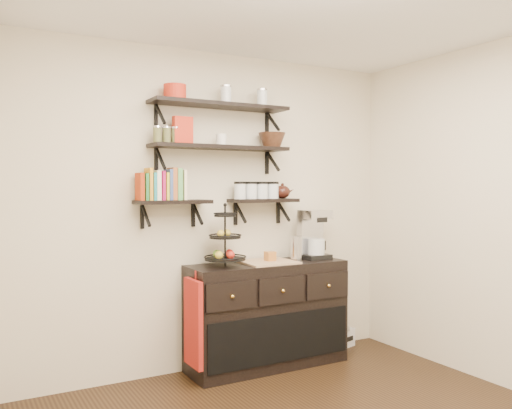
% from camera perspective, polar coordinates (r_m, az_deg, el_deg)
% --- Properties ---
extents(back_wall, '(3.50, 0.02, 2.70)m').
position_cam_1_polar(back_wall, '(4.67, -4.44, -0.65)').
color(back_wall, beige).
rests_on(back_wall, ground).
extents(left_wall, '(0.02, 3.50, 2.70)m').
position_cam_1_polar(left_wall, '(2.50, -24.37, -3.11)').
color(left_wall, beige).
rests_on(left_wall, ground).
extents(shelf_top, '(1.20, 0.27, 0.23)m').
position_cam_1_polar(shelf_top, '(4.60, -3.77, 10.33)').
color(shelf_top, black).
rests_on(shelf_top, back_wall).
extents(shelf_mid, '(1.20, 0.27, 0.23)m').
position_cam_1_polar(shelf_mid, '(4.56, -3.76, 5.97)').
color(shelf_mid, black).
rests_on(shelf_mid, back_wall).
extents(shelf_low_left, '(0.60, 0.25, 0.23)m').
position_cam_1_polar(shelf_low_left, '(4.40, -8.77, 0.19)').
color(shelf_low_left, black).
rests_on(shelf_low_left, back_wall).
extents(shelf_low_right, '(0.60, 0.25, 0.23)m').
position_cam_1_polar(shelf_low_right, '(4.76, 0.75, 0.34)').
color(shelf_low_right, black).
rests_on(shelf_low_right, back_wall).
extents(cookbooks, '(0.40, 0.15, 0.26)m').
position_cam_1_polar(cookbooks, '(4.37, -9.58, 1.97)').
color(cookbooks, '#A42F0C').
rests_on(cookbooks, shelf_low_left).
extents(glass_canisters, '(0.43, 0.10, 0.13)m').
position_cam_1_polar(glass_canisters, '(4.72, 0.08, 1.39)').
color(glass_canisters, silver).
rests_on(glass_canisters, shelf_low_right).
extents(sideboard, '(1.40, 0.50, 0.92)m').
position_cam_1_polar(sideboard, '(4.77, 1.19, -11.48)').
color(sideboard, black).
rests_on(sideboard, floor).
extents(fruit_stand, '(0.34, 0.34, 0.50)m').
position_cam_1_polar(fruit_stand, '(4.48, -3.26, -4.32)').
color(fruit_stand, black).
rests_on(fruit_stand, sideboard).
extents(candle, '(0.08, 0.08, 0.08)m').
position_cam_1_polar(candle, '(4.70, 1.49, -5.45)').
color(candle, '#A26025').
rests_on(candle, sideboard).
extents(coffee_maker, '(0.25, 0.24, 0.44)m').
position_cam_1_polar(coffee_maker, '(4.96, 6.02, -3.27)').
color(coffee_maker, black).
rests_on(coffee_maker, sideboard).
extents(thermal_carafe, '(0.11, 0.11, 0.22)m').
position_cam_1_polar(thermal_carafe, '(4.81, 4.31, -4.63)').
color(thermal_carafe, silver).
rests_on(thermal_carafe, sideboard).
extents(apron, '(0.04, 0.29, 0.69)m').
position_cam_1_polar(apron, '(4.36, -6.61, -12.29)').
color(apron, maroon).
rests_on(apron, sideboard).
extents(radio, '(0.35, 0.27, 0.19)m').
position_cam_1_polar(radio, '(5.45, 8.70, -13.67)').
color(radio, silver).
rests_on(radio, floor).
extents(recipe_box, '(0.16, 0.07, 0.22)m').
position_cam_1_polar(recipe_box, '(4.43, -7.73, 7.74)').
color(recipe_box, red).
rests_on(recipe_box, shelf_mid).
extents(walnut_bowl, '(0.24, 0.24, 0.13)m').
position_cam_1_polar(walnut_bowl, '(4.80, 1.68, 6.78)').
color(walnut_bowl, black).
rests_on(walnut_bowl, shelf_mid).
extents(ramekins, '(0.09, 0.09, 0.10)m').
position_cam_1_polar(ramekins, '(4.56, -3.69, 6.81)').
color(ramekins, white).
rests_on(ramekins, shelf_mid).
extents(teapot, '(0.19, 0.14, 0.14)m').
position_cam_1_polar(teapot, '(4.86, 2.80, 1.46)').
color(teapot, black).
rests_on(teapot, shelf_low_right).
extents(red_pot, '(0.18, 0.18, 0.12)m').
position_cam_1_polar(red_pot, '(4.45, -8.54, 11.61)').
color(red_pot, red).
rests_on(red_pot, shelf_top).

